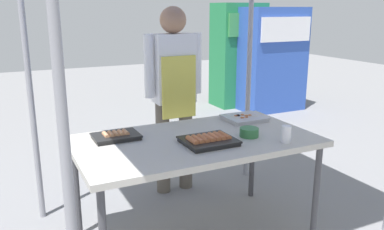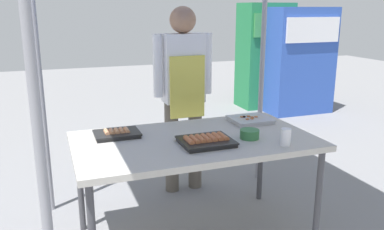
% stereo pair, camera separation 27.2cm
% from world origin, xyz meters
% --- Properties ---
extents(stall_table, '(1.60, 0.90, 0.75)m').
position_xyz_m(stall_table, '(0.00, 0.00, 0.70)').
color(stall_table, '#B7B2A8').
rests_on(stall_table, ground).
extents(tray_grilled_sausages, '(0.33, 0.29, 0.06)m').
position_xyz_m(tray_grilled_sausages, '(0.03, -0.14, 0.77)').
color(tray_grilled_sausages, black).
rests_on(tray_grilled_sausages, stall_table).
extents(tray_meat_skewers, '(0.30, 0.27, 0.04)m').
position_xyz_m(tray_meat_skewers, '(0.54, 0.24, 0.77)').
color(tray_meat_skewers, '#ADADB2').
rests_on(tray_meat_skewers, stall_table).
extents(tray_pork_links, '(0.30, 0.22, 0.05)m').
position_xyz_m(tray_pork_links, '(-0.48, 0.22, 0.77)').
color(tray_pork_links, black).
rests_on(tray_pork_links, stall_table).
extents(condiment_bowl, '(0.13, 0.13, 0.06)m').
position_xyz_m(condiment_bowl, '(0.35, -0.13, 0.78)').
color(condiment_bowl, '#33723F').
rests_on(condiment_bowl, stall_table).
extents(drink_cup_near_edge, '(0.07, 0.07, 0.11)m').
position_xyz_m(drink_cup_near_edge, '(0.49, -0.33, 0.81)').
color(drink_cup_near_edge, white).
rests_on(drink_cup_near_edge, stall_table).
extents(vendor_woman, '(0.52, 0.23, 1.61)m').
position_xyz_m(vendor_woman, '(0.19, 0.81, 0.96)').
color(vendor_woman, '#595147').
rests_on(vendor_woman, ground).
extents(neighbor_stall_left, '(0.80, 0.57, 1.68)m').
position_xyz_m(neighbor_stall_left, '(2.48, 3.42, 0.84)').
color(neighbor_stall_left, '#237F47').
rests_on(neighbor_stall_left, ground).
extents(neighbor_stall_right, '(0.99, 0.65, 1.61)m').
position_xyz_m(neighbor_stall_right, '(2.79, 2.91, 0.81)').
color(neighbor_stall_right, '#2D51B2').
rests_on(neighbor_stall_right, ground).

